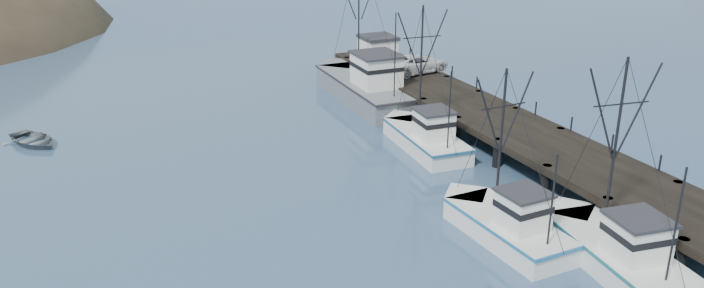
# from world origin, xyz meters

# --- Properties ---
(ground) EXTENTS (400.00, 400.00, 0.00)m
(ground) POSITION_xyz_m (0.00, 0.00, 0.00)
(ground) COLOR #304A6B
(ground) RESTS_ON ground
(pier) EXTENTS (6.00, 44.00, 2.00)m
(pier) POSITION_xyz_m (14.00, 16.00, 1.69)
(pier) COLOR black
(pier) RESTS_ON ground
(trawler_near) EXTENTS (4.60, 10.55, 10.73)m
(trawler_near) POSITION_xyz_m (9.26, -1.86, 0.82)
(trawler_near) COLOR silver
(trawler_near) RESTS_ON ground
(trawler_mid) EXTENTS (3.50, 9.35, 9.53)m
(trawler_mid) POSITION_xyz_m (5.89, 2.57, 0.82)
(trawler_mid) COLOR silver
(trawler_mid) RESTS_ON ground
(trawler_far) EXTENTS (3.82, 10.07, 10.44)m
(trawler_far) POSITION_xyz_m (8.72, 16.11, 0.82)
(trawler_far) COLOR silver
(trawler_far) RESTS_ON ground
(work_vessel) EXTENTS (5.10, 16.03, 13.37)m
(work_vessel) POSITION_xyz_m (9.96, 28.63, 1.23)
(work_vessel) COLOR slate
(work_vessel) RESTS_ON ground
(pier_shed) EXTENTS (3.00, 3.20, 2.80)m
(pier_shed) POSITION_xyz_m (12.75, 31.94, 3.42)
(pier_shed) COLOR silver
(pier_shed) RESTS_ON pier
(pickup_truck) EXTENTS (6.35, 3.66, 1.67)m
(pickup_truck) POSITION_xyz_m (14.82, 28.20, 2.83)
(pickup_truck) COLOR silver
(pickup_truck) RESTS_ON pier
(motorboat) EXTENTS (5.19, 5.77, 0.98)m
(motorboat) POSITION_xyz_m (-17.01, 28.43, 0.00)
(motorboat) COLOR slate
(motorboat) RESTS_ON ground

